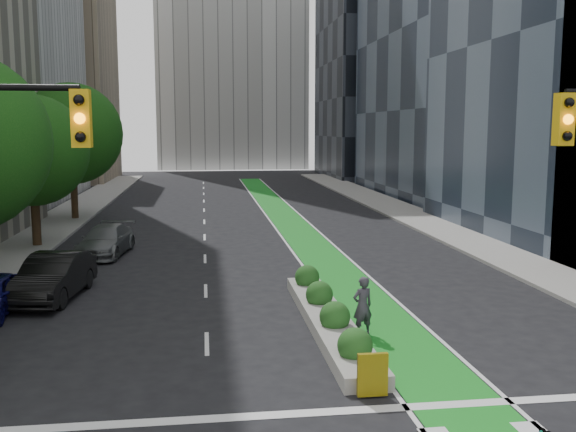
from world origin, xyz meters
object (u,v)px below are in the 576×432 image
object	(u,v)px
median_planter	(328,316)
parked_car_left_mid	(53,277)
cyclist	(363,306)
parked_car_left_far	(106,241)

from	to	relation	value
median_planter	parked_car_left_mid	xyz separation A→B (m)	(-9.09, 4.55, 0.43)
parked_car_left_mid	cyclist	bearing A→B (deg)	-21.06
parked_car_left_far	median_planter	bearing A→B (deg)	-48.18
cyclist	parked_car_left_mid	distance (m)	11.34
parked_car_left_mid	parked_car_left_far	world-z (taller)	parked_car_left_mid
cyclist	parked_car_left_far	xyz separation A→B (m)	(-9.29, 13.35, -0.18)
median_planter	parked_car_left_far	size ratio (longest dim) A/B	2.10
median_planter	parked_car_left_mid	bearing A→B (deg)	153.40
median_planter	parked_car_left_far	distance (m)	15.06
cyclist	parked_car_left_mid	xyz separation A→B (m)	(-9.96, 5.42, -0.08)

